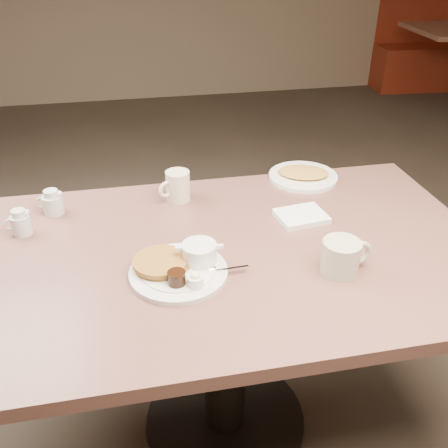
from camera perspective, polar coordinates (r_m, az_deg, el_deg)
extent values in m
cube|color=#4C3F33|center=(1.93, 0.13, -21.99)|extent=(7.00, 8.00, 0.02)
cube|color=#84564C|center=(1.41, 0.16, -3.56)|extent=(1.50, 0.90, 0.04)
cylinder|color=black|center=(1.63, 0.14, -13.85)|extent=(0.14, 0.14, 0.69)
cylinder|color=black|center=(1.91, 0.13, -21.54)|extent=(0.56, 0.56, 0.03)
cylinder|color=white|center=(1.30, -5.25, -5.58)|extent=(0.28, 0.28, 0.01)
cylinder|color=white|center=(1.29, -5.27, -5.24)|extent=(0.21, 0.21, 0.00)
cylinder|color=#A16B28|center=(1.31, -7.11, -4.60)|extent=(0.16, 0.16, 0.01)
cylinder|color=#A16B28|center=(1.30, -7.35, -4.29)|extent=(0.16, 0.16, 0.01)
cylinder|color=white|center=(1.30, -2.85, -3.38)|extent=(0.10, 0.10, 0.05)
cube|color=white|center=(1.29, -5.23, -2.86)|extent=(0.02, 0.01, 0.01)
cube|color=white|center=(1.30, -0.52, -2.61)|extent=(0.02, 0.01, 0.01)
ellipsoid|color=white|center=(1.30, -3.36, -2.83)|extent=(0.04, 0.04, 0.03)
ellipsoid|color=white|center=(1.29, -2.28, -3.03)|extent=(0.04, 0.04, 0.02)
cylinder|color=black|center=(1.23, -5.47, -6.25)|extent=(0.05, 0.05, 0.04)
cylinder|color=white|center=(1.23, -3.30, -6.59)|extent=(0.05, 0.05, 0.03)
ellipsoid|color=#F5EBBB|center=(1.22, -3.32, -6.07)|extent=(0.03, 0.03, 0.02)
cube|color=silver|center=(1.29, 0.68, -5.16)|extent=(0.10, 0.01, 0.00)
ellipsoid|color=silver|center=(1.29, -1.59, -5.06)|extent=(0.03, 0.03, 0.01)
cylinder|color=beige|center=(1.32, 13.27, -3.71)|extent=(0.11, 0.11, 0.09)
cylinder|color=black|center=(1.30, 13.48, -2.25)|extent=(0.09, 0.09, 0.01)
torus|color=beige|center=(1.35, 15.30, -3.23)|extent=(0.07, 0.02, 0.07)
cube|color=white|center=(1.55, 8.89, 0.89)|extent=(0.16, 0.14, 0.02)
cylinder|color=#F1E3CC|center=(1.63, -5.32, 4.41)|extent=(0.10, 0.10, 0.10)
torus|color=#F1E3CC|center=(1.61, -6.65, 3.98)|extent=(0.06, 0.04, 0.06)
cylinder|color=silver|center=(1.56, -22.33, -0.12)|extent=(0.07, 0.07, 0.06)
cylinder|color=silver|center=(1.54, -22.62, 1.15)|extent=(0.05, 0.05, 0.02)
cone|color=silver|center=(1.54, -21.80, 1.12)|extent=(0.02, 0.02, 0.02)
torus|color=silver|center=(1.57, -23.42, -0.09)|extent=(0.04, 0.01, 0.04)
cylinder|color=silver|center=(1.64, -19.10, 2.11)|extent=(0.07, 0.07, 0.06)
cylinder|color=silver|center=(1.62, -19.33, 3.34)|extent=(0.05, 0.05, 0.02)
cone|color=silver|center=(1.62, -18.52, 3.20)|extent=(0.02, 0.02, 0.02)
torus|color=silver|center=(1.65, -20.18, 2.30)|extent=(0.05, 0.02, 0.04)
cylinder|color=white|center=(1.81, 9.09, 5.41)|extent=(0.31, 0.31, 0.01)
ellipsoid|color=gold|center=(1.80, 9.14, 5.92)|extent=(0.21, 0.18, 0.02)
cube|color=maroon|center=(6.06, 22.52, 16.43)|extent=(1.23, 0.54, 0.45)
cube|color=maroon|center=(6.15, 22.52, 20.92)|extent=(1.20, 0.21, 0.90)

